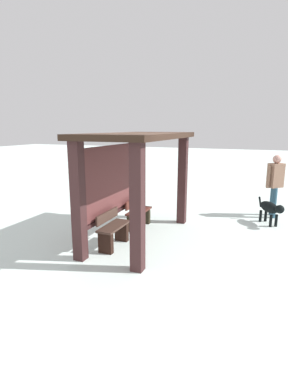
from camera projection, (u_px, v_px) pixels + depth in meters
ground_plane at (139, 238)px, 6.77m from camera, size 60.00×60.00×0.00m
bus_shelter at (133, 163)px, 6.46m from camera, size 3.34×1.61×2.35m
bench_left_inside at (113, 231)px, 6.21m from camera, size 0.91×0.34×0.75m
bench_center_inside at (138, 215)px, 7.42m from camera, size 0.91×0.35×0.72m
person_walking at (275, 181)px, 8.19m from camera, size 0.48×0.48×1.73m
dog at (270, 208)px, 7.59m from camera, size 0.85×0.64×0.64m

